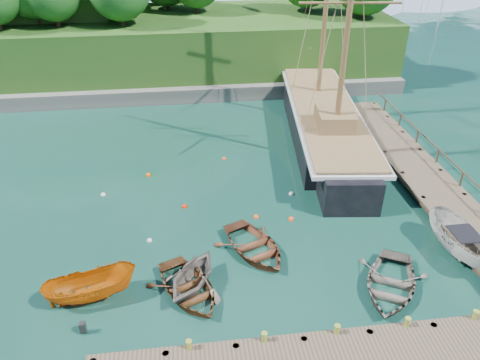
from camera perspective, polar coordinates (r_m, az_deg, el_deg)
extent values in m
plane|color=#103726|center=(23.93, 3.20, -10.32)|extent=(160.00, 160.00, 0.00)
cube|color=#43382B|center=(32.64, 21.25, 0.93)|extent=(3.20, 24.00, 0.12)
cube|color=#31251A|center=(32.72, 21.19, 0.68)|extent=(3.20, 24.00, 0.20)
cylinder|color=#31251A|center=(41.90, 12.60, 8.27)|extent=(0.28, 0.28, 1.10)
cylinder|color=#31251A|center=(42.82, 15.92, 8.33)|extent=(0.28, 0.28, 1.10)
cylinder|color=olive|center=(20.17, -6.10, -20.82)|extent=(0.26, 0.26, 0.45)
cylinder|color=olive|center=(20.33, 2.92, -20.05)|extent=(0.26, 0.26, 0.45)
cylinder|color=olive|center=(20.92, 11.50, -18.89)|extent=(0.26, 0.26, 0.45)
cylinder|color=olive|center=(21.91, 19.34, -17.46)|extent=(0.26, 0.26, 0.45)
cylinder|color=olive|center=(23.25, 26.27, -15.92)|extent=(0.26, 0.26, 0.45)
imported|color=brown|center=(22.57, -6.25, -13.61)|extent=(4.64, 5.27, 0.91)
imported|color=#6B625A|center=(22.80, -5.72, -13.01)|extent=(4.56, 4.75, 1.93)
imported|color=brown|center=(24.68, 1.76, -8.76)|extent=(4.76, 5.43, 0.94)
imported|color=#655E54|center=(23.70, 17.68, -12.62)|extent=(5.26, 5.77, 0.98)
imported|color=#C15B07|center=(23.25, -17.46, -13.60)|extent=(4.43, 2.39, 1.62)
imported|color=beige|center=(26.94, 25.08, -8.33)|extent=(2.50, 5.14, 1.91)
cube|color=black|center=(36.14, 10.20, 5.96)|extent=(6.41, 15.05, 3.03)
cube|color=black|center=(44.69, 8.21, 11.10)|extent=(3.13, 4.86, 2.73)
cube|color=black|center=(28.98, 12.87, -1.12)|extent=(3.73, 4.12, 2.88)
cube|color=silver|center=(35.55, 10.42, 8.12)|extent=(7.00, 19.61, 0.25)
cube|color=brown|center=(35.45, 10.46, 8.49)|extent=(6.53, 19.15, 0.12)
cube|color=brown|center=(32.40, 11.48, 7.32)|extent=(2.70, 3.26, 1.20)
cylinder|color=brown|center=(47.16, 7.89, 15.94)|extent=(1.05, 6.88, 1.69)
cylinder|color=brown|center=(29.77, 13.14, 18.88)|extent=(0.36, 0.36, 14.83)
sphere|color=silver|center=(25.84, -10.97, -7.31)|extent=(0.30, 0.30, 0.30)
sphere|color=#EF2201|center=(28.17, -6.76, -3.28)|extent=(0.34, 0.34, 0.34)
sphere|color=#EB5718|center=(27.12, 1.98, -4.57)|extent=(0.34, 0.34, 0.34)
sphere|color=silver|center=(29.30, 6.27, -1.75)|extent=(0.32, 0.32, 0.32)
sphere|color=#F95B00|center=(31.67, -11.07, 0.53)|extent=(0.36, 0.36, 0.36)
sphere|color=#F35216|center=(33.08, -1.95, 2.55)|extent=(0.29, 0.29, 0.29)
sphere|color=silver|center=(30.26, -16.32, -1.79)|extent=(0.33, 0.33, 0.33)
sphere|color=#E64E14|center=(27.08, 6.23, -4.84)|extent=(0.35, 0.35, 0.35)
cube|color=#474744|center=(44.50, -12.77, 10.38)|extent=(50.00, 4.00, 1.40)
cube|color=#1D4A15|center=(49.48, -12.65, 15.42)|extent=(50.00, 14.00, 6.00)
cylinder|color=#382616|center=(48.25, -23.41, 17.88)|extent=(0.36, 0.36, 1.40)
cylinder|color=#382616|center=(46.55, -21.40, 17.86)|extent=(0.36, 0.36, 1.40)
cylinder|color=#382616|center=(55.85, -26.60, 18.73)|extent=(0.36, 0.36, 1.40)
cylinder|color=#382616|center=(48.44, 14.85, 19.35)|extent=(0.36, 0.36, 1.40)
cylinder|color=#382616|center=(49.68, -5.25, 20.46)|extent=(0.36, 0.36, 1.40)
cylinder|color=#382616|center=(56.80, -27.18, 18.76)|extent=(0.36, 0.36, 1.40)
cylinder|color=#382616|center=(49.09, -15.80, 19.37)|extent=(0.36, 0.36, 1.40)
cylinder|color=#382616|center=(51.76, -8.88, 20.67)|extent=(0.36, 0.36, 1.40)
cylinder|color=#382616|center=(49.42, 14.64, 19.59)|extent=(0.36, 0.36, 1.40)
cylinder|color=#382616|center=(45.33, -14.16, 18.67)|extent=(0.36, 0.36, 1.40)
cylinder|color=#382616|center=(50.50, 8.06, 20.47)|extent=(0.36, 0.36, 1.40)
cylinder|color=#382616|center=(51.85, -24.57, 18.42)|extent=(0.36, 0.36, 1.40)
cylinder|color=#382616|center=(52.41, -26.40, 18.13)|extent=(0.36, 0.36, 1.40)
cylinder|color=#382616|center=(50.15, -17.76, 19.32)|extent=(0.36, 0.36, 1.40)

